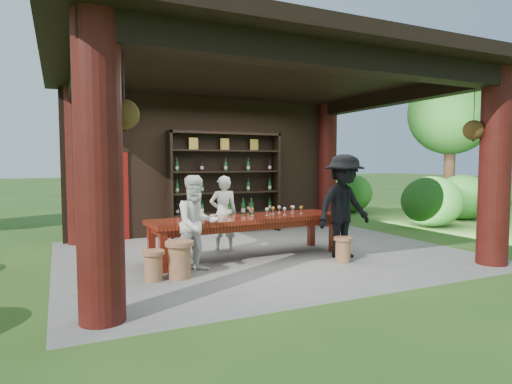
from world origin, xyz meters
name	(u,v)px	position (x,y,z in m)	size (l,w,h in m)	color
ground	(265,253)	(0.00, 0.00, 0.00)	(90.00, 90.00, 0.00)	#2D5119
pavilion	(255,142)	(-0.01, 0.43, 2.13)	(7.50, 6.00, 3.60)	slate
wine_shelf	(226,183)	(0.14, 2.45, 1.23)	(2.80, 0.43, 2.46)	black
tasting_table	(248,223)	(-0.43, -0.17, 0.64)	(3.64, 1.13, 0.75)	#56150C
stool_near_left	(180,259)	(-1.93, -1.04, 0.30)	(0.43, 0.43, 0.56)	#93593B
stool_near_right	(343,249)	(0.92, -1.22, 0.23)	(0.33, 0.33, 0.44)	#93593B
stool_far_left	(153,265)	(-2.32, -1.01, 0.24)	(0.34, 0.34, 0.45)	#93593B
host	(223,213)	(-0.63, 0.57, 0.74)	(0.54, 0.35, 1.47)	silver
guest_woman	(196,224)	(-1.59, -0.78, 0.77)	(0.75, 0.58, 1.54)	white
guest_man	(344,206)	(1.14, -0.94, 0.94)	(1.22, 0.70, 1.88)	black
table_bottles	(242,207)	(-0.43, 0.13, 0.90)	(0.53, 0.15, 0.31)	#194C1E
table_glasses	(280,210)	(0.28, -0.10, 0.82)	(1.05, 0.36, 0.15)	silver
napkin_basket	(195,216)	(-1.46, -0.29, 0.82)	(0.26, 0.18, 0.14)	#BF6672
shrubs	(349,211)	(2.94, 1.29, 0.55)	(15.49, 8.55, 1.36)	#194C14
trees	(348,100)	(3.37, 1.97, 3.37)	(21.18, 9.59, 4.80)	#3F2819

